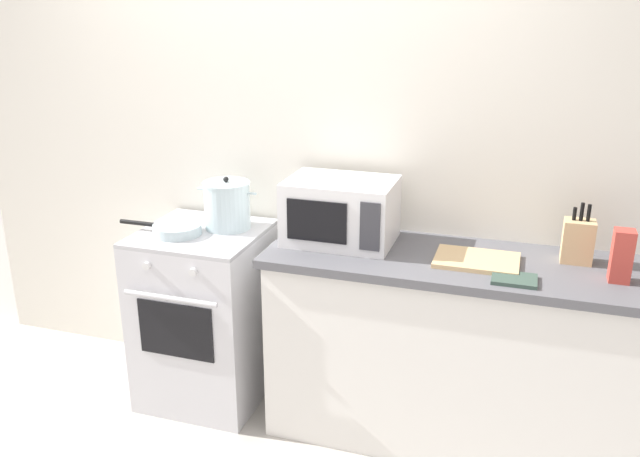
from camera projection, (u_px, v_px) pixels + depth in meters
The scene contains 11 objects.
back_wall at pixel (348, 159), 3.29m from camera, with size 4.40×0.10×2.50m, color silver.
lower_cabinet_right at pixel (449, 354), 3.07m from camera, with size 1.64×0.56×0.88m, color white.
countertop_right at pixel (455, 262), 2.92m from camera, with size 1.70×0.60×0.04m, color #59595E.
stove at pixel (206, 315), 3.41m from camera, with size 0.60×0.64×0.92m.
stock_pot at pixel (227, 205), 3.27m from camera, with size 0.32×0.23×0.27m.
frying_pan at pixel (176, 229), 3.21m from camera, with size 0.44×0.24×0.05m.
microwave at pixel (341, 211), 3.08m from camera, with size 0.50×0.37×0.30m.
cutting_board at pixel (477, 260), 2.86m from camera, with size 0.36×0.26×0.02m, color tan.
knife_block at pixel (578, 241), 2.84m from camera, with size 0.13×0.10×0.27m.
pasta_box at pixel (622, 256), 2.64m from camera, with size 0.08×0.08×0.22m, color #B73D33.
oven_mitt at pixel (514, 279), 2.67m from camera, with size 0.18×0.14×0.02m, color #384C42.
Camera 1 is at (1.16, -2.14, 2.00)m, focal length 36.86 mm.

